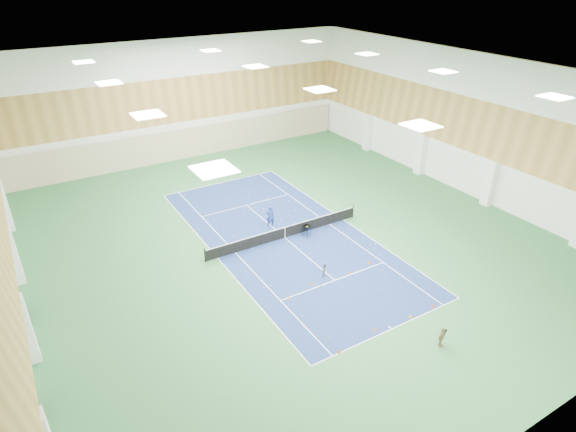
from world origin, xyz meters
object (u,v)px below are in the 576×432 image
Objects in this scene: tennis_net at (285,231)px; child_court at (325,270)px; ball_cart at (307,231)px; child_apron at (442,337)px; coach at (270,216)px.

tennis_net is 12.74× the size of child_court.
ball_cart is (1.81, 5.05, -0.04)m from child_court.
tennis_net is at bearing 136.82° from ball_cart.
child_court is (-0.26, -5.65, -0.05)m from tennis_net.
tennis_net is 14.31m from child_apron.
child_apron is (1.58, -8.60, 0.13)m from child_court.
coach reaches higher than tennis_net.
child_court is 8.75m from child_apron.
coach is 1.80× the size of child_court.
child_apron is 1.38× the size of ball_cart.
child_apron is (1.33, -14.25, 0.09)m from tennis_net.
coach reaches higher than child_apron.
coach is 1.42× the size of child_apron.
coach is 16.44m from child_apron.
child_apron is (1.39, -16.38, -0.27)m from coach.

